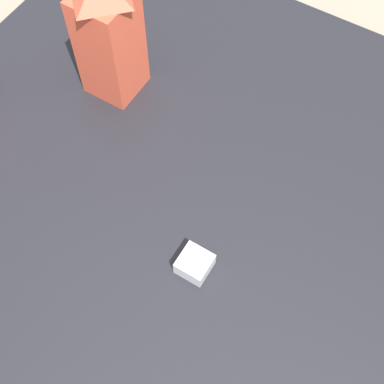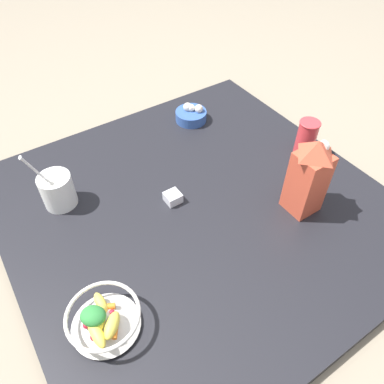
# 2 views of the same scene
# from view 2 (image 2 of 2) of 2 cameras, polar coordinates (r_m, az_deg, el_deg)

# --- Properties ---
(ground_plane) EXTENTS (6.00, 6.00, 0.00)m
(ground_plane) POSITION_cam_2_polar(r_m,az_deg,el_deg) (1.25, 0.76, -3.22)
(ground_plane) COLOR gray
(countertop) EXTENTS (1.17, 1.17, 0.04)m
(countertop) POSITION_cam_2_polar(r_m,az_deg,el_deg) (1.24, 0.77, -2.66)
(countertop) COLOR black
(countertop) RESTS_ON ground_plane
(fruit_bowl) EXTENTS (0.18, 0.18, 0.09)m
(fruit_bowl) POSITION_cam_2_polar(r_m,az_deg,el_deg) (0.98, -13.33, -18.35)
(fruit_bowl) COLOR silver
(fruit_bowl) RESTS_ON countertop
(milk_carton) EXTENTS (0.09, 0.09, 0.27)m
(milk_carton) POSITION_cam_2_polar(r_m,az_deg,el_deg) (1.18, 17.35, 2.28)
(milk_carton) COLOR #CC4C33
(milk_carton) RESTS_ON countertop
(yogurt_tub) EXTENTS (0.10, 0.12, 0.22)m
(yogurt_tub) POSITION_cam_2_polar(r_m,az_deg,el_deg) (1.26, -19.88, 0.43)
(yogurt_tub) COLOR white
(yogurt_tub) RESTS_ON countertop
(drinking_cup) EXTENTS (0.08, 0.08, 0.14)m
(drinking_cup) POSITION_cam_2_polar(r_m,az_deg,el_deg) (1.44, 17.05, 8.03)
(drinking_cup) COLOR #DB383D
(drinking_cup) RESTS_ON countertop
(spice_jar) EXTENTS (0.05, 0.05, 0.03)m
(spice_jar) POSITION_cam_2_polar(r_m,az_deg,el_deg) (1.23, -2.93, -0.87)
(spice_jar) COLOR silver
(spice_jar) RESTS_ON countertop
(garlic_bowl) EXTENTS (0.13, 0.13, 0.07)m
(garlic_bowl) POSITION_cam_2_polar(r_m,az_deg,el_deg) (1.57, -0.12, 11.70)
(garlic_bowl) COLOR #3356A3
(garlic_bowl) RESTS_ON countertop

